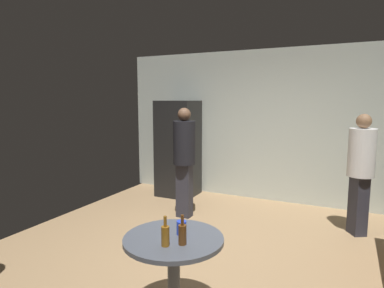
# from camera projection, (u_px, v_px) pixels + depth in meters

# --- Properties ---
(ground_plane) EXTENTS (5.20, 5.20, 0.10)m
(ground_plane) POSITION_uv_depth(u_px,v_px,m) (203.00, 263.00, 3.78)
(ground_plane) COLOR #9E7C56
(wall_back) EXTENTS (5.32, 0.06, 2.70)m
(wall_back) POSITION_uv_depth(u_px,v_px,m) (262.00, 126.00, 5.94)
(wall_back) COLOR beige
(wall_back) RESTS_ON ground_plane
(refrigerator) EXTENTS (0.70, 0.68, 1.80)m
(refrigerator) POSITION_uv_depth(u_px,v_px,m) (178.00, 148.00, 6.26)
(refrigerator) COLOR black
(refrigerator) RESTS_ON ground_plane
(foreground_table) EXTENTS (0.80, 0.80, 0.73)m
(foreground_table) POSITION_uv_depth(u_px,v_px,m) (174.00, 250.00, 2.62)
(foreground_table) COLOR #4C515B
(foreground_table) RESTS_ON ground_plane
(beer_bottle_amber) EXTENTS (0.06, 0.06, 0.23)m
(beer_bottle_amber) POSITION_uv_depth(u_px,v_px,m) (165.00, 235.00, 2.44)
(beer_bottle_amber) COLOR #8C5919
(beer_bottle_amber) RESTS_ON foreground_table
(beer_bottle_brown) EXTENTS (0.06, 0.06, 0.23)m
(beer_bottle_brown) POSITION_uv_depth(u_px,v_px,m) (182.00, 234.00, 2.46)
(beer_bottle_brown) COLOR #593314
(beer_bottle_brown) RESTS_ON foreground_table
(plastic_cup_blue) EXTENTS (0.08, 0.08, 0.11)m
(plastic_cup_blue) POSITION_uv_depth(u_px,v_px,m) (181.00, 228.00, 2.66)
(plastic_cup_blue) COLOR blue
(plastic_cup_blue) RESTS_ON foreground_table
(person_in_white_shirt) EXTENTS (0.47, 0.47, 1.63)m
(person_in_white_shirt) POSITION_uv_depth(u_px,v_px,m) (361.00, 165.00, 4.36)
(person_in_white_shirt) COLOR #2D2D38
(person_in_white_shirt) RESTS_ON ground_plane
(person_in_black_shirt) EXTENTS (0.34, 0.34, 1.70)m
(person_in_black_shirt) POSITION_uv_depth(u_px,v_px,m) (184.00, 154.00, 5.04)
(person_in_black_shirt) COLOR #2D2D38
(person_in_black_shirt) RESTS_ON ground_plane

